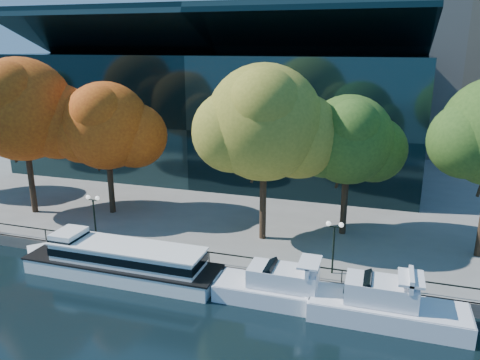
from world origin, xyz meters
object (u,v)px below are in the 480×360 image
(tour_boat, at_px, (117,259))
(tree_3, at_px, (266,125))
(cruiser_near, at_px, (284,289))
(tree_4, at_px, (350,142))
(tree_2, at_px, (107,128))
(lamp_1, at_px, (94,207))
(tree_1, at_px, (24,112))
(lamp_2, at_px, (334,235))
(cruiser_far, at_px, (380,305))

(tour_boat, relative_size, tree_3, 1.13)
(cruiser_near, xyz_separation_m, tree_4, (3.03, 11.27, 8.25))
(tree_2, bearing_deg, tree_4, 3.54)
(cruiser_near, bearing_deg, lamp_1, 168.83)
(tree_3, relative_size, lamp_1, 3.68)
(cruiser_near, relative_size, tree_4, 0.95)
(tree_2, bearing_deg, tree_1, -163.30)
(tree_3, bearing_deg, tour_boat, -139.83)
(tree_4, relative_size, lamp_1, 3.04)
(tree_2, bearing_deg, tree_3, -6.47)
(tree_4, xyz_separation_m, lamp_2, (-0.14, -7.89, -5.31))
(tree_1, distance_m, tree_2, 7.97)
(tree_2, xyz_separation_m, tree_4, (22.48, 1.39, -0.24))
(cruiser_near, height_order, lamp_1, lamp_1)
(tree_1, xyz_separation_m, lamp_2, (29.84, -4.25, -7.07))
(cruiser_far, distance_m, tree_3, 16.21)
(tree_2, bearing_deg, tour_boat, -57.02)
(tree_3, distance_m, lamp_2, 10.48)
(lamp_2, bearing_deg, cruiser_near, -130.57)
(tree_1, xyz_separation_m, tree_4, (29.97, 3.64, -1.76))
(cruiser_near, xyz_separation_m, cruiser_far, (6.40, -0.37, 0.11))
(tree_3, bearing_deg, tree_4, 26.32)
(cruiser_far, relative_size, tree_2, 0.86)
(cruiser_far, distance_m, lamp_2, 5.86)
(tree_4, distance_m, lamp_1, 22.29)
(cruiser_far, height_order, lamp_2, lamp_2)
(tour_boat, bearing_deg, cruiser_near, 0.07)
(tree_3, height_order, lamp_1, tree_3)
(tree_4, bearing_deg, tree_2, -176.46)
(tree_4, bearing_deg, tour_boat, -144.89)
(tour_boat, distance_m, tree_2, 14.36)
(tree_3, bearing_deg, lamp_1, -161.11)
(tree_4, height_order, lamp_1, tree_4)
(tour_boat, relative_size, tree_2, 1.30)
(tour_boat, bearing_deg, tree_2, 122.98)
(tree_1, distance_m, tree_3, 23.49)
(tree_3, bearing_deg, tree_1, -178.94)
(tree_4, bearing_deg, tree_1, -173.08)
(tree_4, distance_m, lamp_2, 9.51)
(tree_2, bearing_deg, cruiser_near, -26.93)
(tree_1, relative_size, tree_4, 1.24)
(tree_4, bearing_deg, lamp_1, -158.63)
(tour_boat, height_order, lamp_1, lamp_1)
(tree_2, distance_m, tree_3, 16.15)
(cruiser_far, bearing_deg, tour_boat, 178.95)
(cruiser_near, bearing_deg, lamp_2, 49.43)
(cruiser_near, bearing_deg, tree_4, 74.95)
(tree_1, bearing_deg, cruiser_far, -13.50)
(tour_boat, bearing_deg, tree_3, 40.17)
(tour_boat, distance_m, cruiser_near, 13.03)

